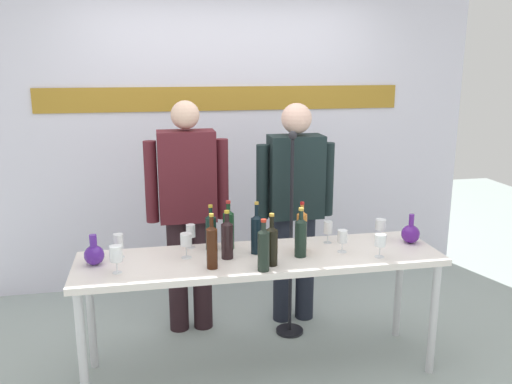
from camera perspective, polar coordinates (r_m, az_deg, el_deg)
The scene contains 25 objects.
ground_plane at distance 3.66m, azimuth 0.48°, elevation -18.28°, with size 10.00×10.00×0.00m, color #99A7A3.
back_wall at distance 4.67m, azimuth -3.42°, elevation 8.27°, with size 4.40×0.11×3.00m.
display_table at distance 3.34m, azimuth 0.51°, elevation -7.88°, with size 2.23×0.59×0.78m.
decanter_blue_left at distance 3.29m, azimuth -16.84°, elevation -6.33°, with size 0.12×0.12×0.18m.
decanter_blue_right at distance 3.67m, azimuth 16.11°, elevation -4.24°, with size 0.12×0.12×0.20m.
presenter_left at distance 3.83m, azimuth -7.26°, elevation -1.30°, with size 0.59×0.22×1.68m.
presenter_right at distance 3.96m, azimuth 4.17°, elevation -0.93°, with size 0.58×0.22×1.66m.
wine_bottle_0 at distance 3.32m, azimuth 0.05°, elevation -4.33°, with size 0.07×0.07×0.33m.
wine_bottle_1 at distance 3.36m, azimuth 4.88°, elevation -4.03°, with size 0.07×0.07×0.32m.
wine_bottle_2 at distance 3.13m, azimuth 1.67°, elevation -5.55°, with size 0.07×0.07×0.31m.
wine_bottle_3 at distance 3.04m, azimuth 0.81°, elevation -5.97°, with size 0.07×0.07×0.31m.
wine_bottle_4 at distance 3.27m, azimuth 4.78°, elevation -4.65°, with size 0.07×0.07×0.31m.
wine_bottle_5 at distance 3.24m, azimuth -3.08°, elevation -4.89°, with size 0.07×0.07×0.30m.
wine_bottle_6 at distance 3.09m, azimuth -4.71°, elevation -5.68°, with size 0.06×0.06×0.33m.
wine_bottle_7 at distance 3.40m, azimuth -2.94°, elevation -3.82°, with size 0.07×0.07×0.31m.
wine_bottle_8 at distance 3.40m, azimuth -4.82°, elevation -4.10°, with size 0.07×0.07×0.29m.
wine_glass_left_0 at distance 3.36m, azimuth -14.42°, elevation -5.11°, with size 0.06×0.06×0.15m.
wine_glass_left_1 at distance 3.12m, azimuth -14.66°, elevation -6.39°, with size 0.07×0.07×0.16m.
wine_glass_left_2 at distance 3.44m, azimuth -6.95°, elevation -4.18°, with size 0.06×0.06×0.15m.
wine_glass_left_3 at distance 3.27m, azimuth -7.44°, elevation -5.09°, with size 0.07×0.07×0.15m.
wine_glass_right_0 at distance 3.54m, azimuth 7.67°, elevation -3.80°, with size 0.06×0.06×0.15m.
wine_glass_right_1 at distance 3.67m, azimuth 13.11°, elevation -3.42°, with size 0.07×0.07×0.14m.
wine_glass_right_2 at distance 3.34m, azimuth 13.09°, elevation -5.06°, with size 0.07×0.07×0.15m.
wine_glass_right_3 at distance 3.39m, azimuth 9.18°, elevation -4.73°, with size 0.06×0.06×0.14m.
microphone_stand at distance 3.88m, azimuth 3.69°, elevation -8.18°, with size 0.20×0.20×1.49m.
Camera 1 is at (-0.64, -3.04, 1.94)m, focal length 37.62 mm.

